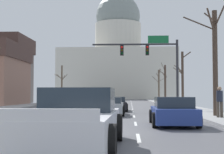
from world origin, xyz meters
name	(u,v)px	position (x,y,z in m)	size (l,w,h in m)	color
ground	(53,127)	(0.00, 0.00, 0.02)	(20.00, 180.00, 0.20)	#505056
signal_gantry	(153,56)	(5.37, 17.16, 4.85)	(7.91, 0.41, 6.63)	#28282D
capitol_building	(118,61)	(0.00, 82.56, 10.81)	(31.73, 19.74, 32.26)	beige
sedan_near_00	(115,104)	(2.02, 13.79, 0.55)	(2.18, 4.32, 1.16)	black
sedan_near_01	(109,107)	(1.84, 8.28, 0.57)	(2.13, 4.49, 1.18)	#9EA3A8
sedan_near_02	(173,112)	(5.16, 1.11, 0.59)	(2.03, 4.23, 1.26)	navy
pickup_truck_near_03	(75,121)	(1.83, -5.53, 0.70)	(2.35, 5.67, 1.56)	silver
sedan_oncoming_00	(57,101)	(-5.10, 24.89, 0.56)	(2.15, 4.64, 1.21)	#9EA3A8
sedan_oncoming_01	(94,100)	(-1.95, 35.67, 0.54)	(2.21, 4.64, 1.13)	navy
sedan_oncoming_02	(99,99)	(-2.01, 45.03, 0.55)	(2.17, 4.59, 1.15)	#6B6056
sedan_oncoming_03	(89,98)	(-5.37, 57.77, 0.60)	(2.20, 4.29, 1.29)	#9EA3A8
bare_tree_00	(165,83)	(8.25, 34.33, 2.95)	(1.06, 2.75, 5.58)	#423328
bare_tree_01	(62,83)	(-8.98, 46.84, 3.46)	(2.15, 1.88, 6.41)	brown
bare_tree_02	(159,84)	(8.66, 49.38, 3.16)	(2.77, 1.49, 5.96)	brown
bare_tree_04	(215,59)	(8.20, 5.89, 3.46)	(2.12, 1.96, 6.23)	#423328
bare_tree_06	(182,76)	(8.89, 22.65, 3.27)	(1.80, 1.62, 5.82)	#423328
pedestrian_00	(220,100)	(8.08, 4.44, 1.06)	(0.35, 0.34, 1.66)	#4C4238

